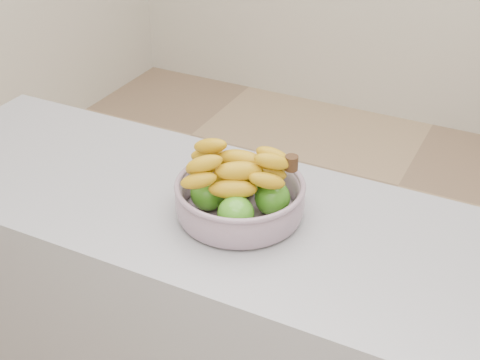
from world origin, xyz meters
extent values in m
plane|color=tan|center=(0.00, 0.00, 0.00)|extent=(4.00, 4.00, 0.00)
cube|color=#929299|center=(0.00, -0.52, 0.45)|extent=(2.00, 0.60, 0.90)
cylinder|color=#A7B7C8|center=(-0.03, -0.52, 0.91)|extent=(0.27, 0.27, 0.01)
torus|color=#A7B7C8|center=(-0.03, -0.52, 0.99)|extent=(0.32, 0.32, 0.01)
sphere|color=#319219|center=(0.00, -0.60, 0.96)|extent=(0.09, 0.09, 0.09)
sphere|color=#319219|center=(0.05, -0.50, 0.96)|extent=(0.09, 0.09, 0.09)
sphere|color=#319219|center=(-0.05, -0.45, 0.96)|extent=(0.09, 0.09, 0.09)
sphere|color=#319219|center=(-0.10, -0.55, 0.96)|extent=(0.09, 0.09, 0.09)
ellipsoid|color=yellow|center=(-0.02, -0.57, 1.01)|extent=(0.20, 0.13, 0.05)
ellipsoid|color=yellow|center=(-0.04, -0.53, 1.01)|extent=(0.20, 0.11, 0.05)
ellipsoid|color=yellow|center=(-0.06, -0.48, 1.01)|extent=(0.20, 0.09, 0.05)
ellipsoid|color=yellow|center=(-0.02, -0.55, 1.04)|extent=(0.19, 0.14, 0.05)
ellipsoid|color=yellow|center=(-0.04, -0.50, 1.04)|extent=(0.20, 0.08, 0.05)
cylinder|color=#382212|center=(0.09, -0.48, 1.06)|extent=(0.03, 0.03, 0.04)
camera|label=1|loc=(0.58, -1.73, 1.84)|focal=50.00mm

